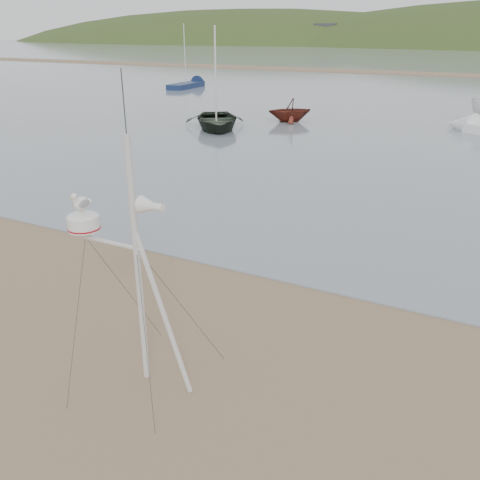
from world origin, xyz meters
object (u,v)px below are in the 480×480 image
at_px(boat_red, 290,99).
at_px(sailboat_blue_near, 194,84).
at_px(boat_dark, 216,85).
at_px(mast_rig, 137,315).

height_order(boat_red, sailboat_blue_near, sailboat_blue_near).
bearing_deg(boat_red, sailboat_blue_near, -173.00).
bearing_deg(boat_dark, sailboat_blue_near, 91.55).
relative_size(mast_rig, boat_red, 1.81).
bearing_deg(boat_dark, mast_rig, -96.86).
distance_m(boat_dark, boat_red, 5.51).
bearing_deg(boat_red, mast_rig, -23.37).
bearing_deg(sailboat_blue_near, boat_red, -42.72).
xyz_separation_m(boat_dark, sailboat_blue_near, (-14.68, 20.76, -2.32)).
bearing_deg(sailboat_blue_near, mast_rig, -58.80).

